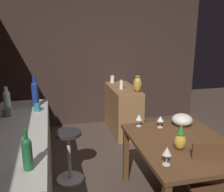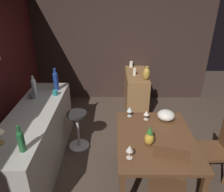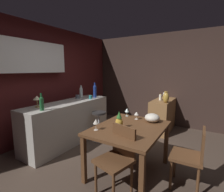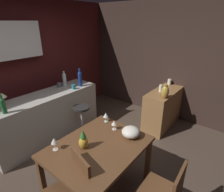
% 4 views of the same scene
% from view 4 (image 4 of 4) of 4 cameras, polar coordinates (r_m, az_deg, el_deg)
% --- Properties ---
extents(ground_plane, '(9.00, 9.00, 0.00)m').
position_cam_4_polar(ground_plane, '(3.02, -6.16, -23.43)').
color(ground_plane, '#47382D').
extents(wall_kitchen_back, '(5.20, 0.33, 2.60)m').
position_cam_4_polar(wall_kitchen_back, '(3.92, -30.40, 8.56)').
color(wall_kitchen_back, '#4C1919').
rests_on(wall_kitchen_back, ground_plane).
extents(wall_side_right, '(0.10, 4.40, 2.60)m').
position_cam_4_polar(wall_side_right, '(4.47, 13.84, 10.94)').
color(wall_side_right, '#33231E').
rests_on(wall_side_right, ground_plane).
extents(dining_table, '(1.22, 0.96, 0.74)m').
position_cam_4_polar(dining_table, '(2.37, -4.46, -17.06)').
color(dining_table, '#56351E').
rests_on(dining_table, ground_plane).
extents(kitchen_counter, '(2.10, 0.60, 0.90)m').
position_cam_4_polar(kitchen_counter, '(3.74, -19.65, -6.06)').
color(kitchen_counter, '#B2ADA3').
rests_on(kitchen_counter, ground_plane).
extents(sideboard_cabinet, '(1.10, 0.44, 0.82)m').
position_cam_4_polar(sideboard_cabinet, '(4.07, 15.83, -3.79)').
color(sideboard_cabinet, olive).
rests_on(sideboard_cabinet, ground_plane).
extents(chair_near_window, '(0.49, 0.49, 0.89)m').
position_cam_4_polar(chair_near_window, '(2.22, -12.40, -26.82)').
color(chair_near_window, '#56351E').
rests_on(chair_near_window, ground_plane).
extents(bar_stool, '(0.34, 0.34, 0.66)m').
position_cam_4_polar(bar_stool, '(3.62, -9.45, -7.74)').
color(bar_stool, '#262323').
rests_on(bar_stool, ground_plane).
extents(wine_glass_left, '(0.08, 0.08, 0.17)m').
position_cam_4_polar(wine_glass_left, '(2.29, -17.86, -13.43)').
color(wine_glass_left, silver).
rests_on(wine_glass_left, dining_table).
extents(wine_glass_right, '(0.08, 0.08, 0.13)m').
position_cam_4_polar(wine_glass_right, '(2.56, 0.69, -8.61)').
color(wine_glass_right, silver).
rests_on(wine_glass_right, dining_table).
extents(wine_glass_center, '(0.08, 0.08, 0.15)m').
position_cam_4_polar(wine_glass_center, '(2.74, -1.98, -6.13)').
color(wine_glass_center, silver).
rests_on(wine_glass_center, dining_table).
extents(pineapple_centerpiece, '(0.11, 0.11, 0.26)m').
position_cam_4_polar(pineapple_centerpiece, '(2.24, -9.07, -13.77)').
color(pineapple_centerpiece, gold).
rests_on(pineapple_centerpiece, dining_table).
extents(fruit_bowl, '(0.24, 0.24, 0.14)m').
position_cam_4_polar(fruit_bowl, '(2.44, 5.97, -11.30)').
color(fruit_bowl, beige).
rests_on(fruit_bowl, dining_table).
extents(wine_bottle_clear, '(0.08, 0.08, 0.30)m').
position_cam_4_polar(wine_bottle_clear, '(3.93, -14.88, 5.39)').
color(wine_bottle_clear, silver).
rests_on(wine_bottle_clear, kitchen_counter).
extents(wine_bottle_green, '(0.07, 0.07, 0.30)m').
position_cam_4_polar(wine_bottle_green, '(3.07, -31.25, -2.46)').
color(wine_bottle_green, '#1E592D').
rests_on(wine_bottle_green, kitchen_counter).
extents(wine_bottle_cobalt, '(0.08, 0.08, 0.38)m').
position_cam_4_polar(wine_bottle_cobalt, '(3.79, -10.10, 5.64)').
color(wine_bottle_cobalt, navy).
rests_on(wine_bottle_cobalt, kitchen_counter).
extents(cup_teal, '(0.11, 0.07, 0.09)m').
position_cam_4_polar(cup_teal, '(3.68, -12.07, 2.83)').
color(cup_teal, teal).
rests_on(cup_teal, kitchen_counter).
extents(cup_slate, '(0.13, 0.09, 0.09)m').
position_cam_4_polar(cup_slate, '(3.87, -16.33, 3.38)').
color(cup_slate, '#515660').
rests_on(cup_slate, kitchen_counter).
extents(counter_lamp, '(0.14, 0.14, 0.22)m').
position_cam_4_polar(counter_lamp, '(3.34, -31.53, -0.02)').
color(counter_lamp, '#A58447').
rests_on(counter_lamp, kitchen_counter).
extents(pillar_candle_tall, '(0.08, 0.08, 0.16)m').
position_cam_4_polar(pillar_candle_tall, '(4.29, 17.72, 4.26)').
color(pillar_candle_tall, white).
rests_on(pillar_candle_tall, sideboard_cabinet).
extents(pillar_candle_short, '(0.06, 0.06, 0.17)m').
position_cam_4_polar(pillar_candle_short, '(3.80, 15.16, 2.37)').
color(pillar_candle_short, white).
rests_on(pillar_candle_short, sideboard_cabinet).
extents(vase_brass, '(0.14, 0.14, 0.27)m').
position_cam_4_polar(vase_brass, '(3.48, 16.47, 1.28)').
color(vase_brass, '#B78C38').
rests_on(vase_brass, sideboard_cabinet).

